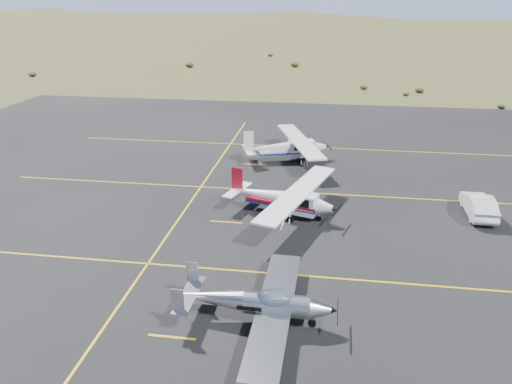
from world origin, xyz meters
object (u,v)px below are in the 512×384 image
(aircraft_low_wing, at_px, (259,303))
(aircraft_cessna, at_px, (282,197))
(aircraft_plain, at_px, (287,147))
(sedan, at_px, (479,205))

(aircraft_low_wing, distance_m, aircraft_cessna, 11.12)
(aircraft_plain, bearing_deg, sedan, -53.91)
(aircraft_cessna, bearing_deg, sedan, 25.13)
(aircraft_low_wing, height_order, aircraft_plain, aircraft_plain)
(aircraft_low_wing, xyz_separation_m, aircraft_plain, (-0.78, 21.87, 0.24))
(aircraft_low_wing, height_order, aircraft_cessna, aircraft_cessna)
(aircraft_cessna, xyz_separation_m, aircraft_plain, (-0.67, 10.75, 0.02))
(aircraft_low_wing, height_order, sedan, aircraft_low_wing)
(aircraft_plain, height_order, sedan, aircraft_plain)
(aircraft_cessna, distance_m, aircraft_plain, 10.77)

